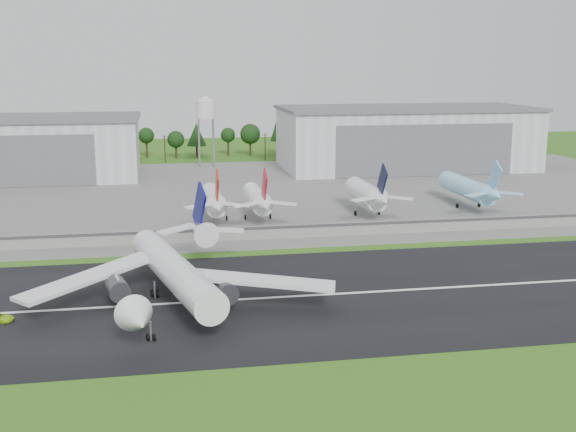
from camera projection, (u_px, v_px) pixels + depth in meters
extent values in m
plane|color=#265614|center=(308.00, 315.00, 125.51)|extent=(600.00, 600.00, 0.00)
cube|color=black|center=(297.00, 296.00, 135.13)|extent=(320.00, 60.00, 0.10)
cube|color=white|center=(298.00, 296.00, 135.11)|extent=(220.00, 1.00, 0.02)
cube|color=slate|center=(235.00, 193.00, 240.97)|extent=(320.00, 150.00, 0.10)
cube|color=gray|center=(263.00, 233.00, 178.07)|extent=(240.00, 0.50, 3.50)
cube|color=#38383A|center=(263.00, 228.00, 177.52)|extent=(240.00, 0.12, 0.70)
cube|color=silver|center=(8.00, 150.00, 268.12)|extent=(95.00, 42.00, 22.00)
cube|color=#595B60|center=(5.00, 118.00, 265.68)|extent=(97.00, 44.00, 1.20)
cube|color=silver|center=(406.00, 139.00, 294.74)|extent=(100.00, 45.00, 24.00)
cube|color=#595B60|center=(407.00, 108.00, 292.09)|extent=(102.00, 47.00, 1.20)
cube|color=#595B60|center=(425.00, 150.00, 273.35)|extent=(70.00, 0.30, 19.68)
cylinder|color=#99999E|center=(199.00, 143.00, 297.15)|extent=(0.50, 0.50, 20.00)
cylinder|color=#99999E|center=(213.00, 142.00, 303.96)|extent=(0.50, 0.50, 20.00)
cylinder|color=silver|center=(205.00, 110.00, 297.72)|extent=(8.00, 8.00, 7.00)
cone|color=silver|center=(205.00, 98.00, 296.73)|extent=(8.40, 8.40, 2.40)
cylinder|color=white|center=(174.00, 271.00, 129.91)|extent=(16.00, 44.13, 5.80)
cone|color=white|center=(138.00, 319.00, 105.51)|extent=(7.05, 7.20, 5.80)
cone|color=white|center=(200.00, 231.00, 155.52)|extent=(7.48, 10.04, 5.51)
cube|color=#0B0C65|center=(199.00, 207.00, 153.92)|extent=(2.73, 9.39, 11.13)
cube|color=white|center=(256.00, 280.00, 127.25)|extent=(28.47, 12.27, 2.65)
cylinder|color=#333338|center=(224.00, 291.00, 126.44)|extent=(4.99, 6.24, 3.80)
cube|color=white|center=(223.00, 230.00, 154.66)|extent=(9.22, 3.88, 0.98)
cube|color=white|center=(89.00, 277.00, 129.01)|extent=(24.57, 22.70, 2.65)
cylinder|color=#333338|center=(117.00, 289.00, 127.56)|extent=(4.99, 6.24, 3.80)
cube|color=white|center=(177.00, 229.00, 155.24)|extent=(9.34, 7.45, 0.98)
cube|color=#99999E|center=(170.00, 302.00, 126.95)|extent=(16.79, 31.51, 3.20)
cylinder|color=black|center=(155.00, 294.00, 134.23)|extent=(0.74, 1.55, 1.50)
cylinder|color=white|center=(213.00, 200.00, 199.50)|extent=(5.48, 24.00, 5.48)
cone|color=white|center=(218.00, 207.00, 184.37)|extent=(5.20, 7.00, 5.20)
cube|color=#A9220D|center=(217.00, 188.00, 183.85)|extent=(0.45, 8.59, 10.02)
cylinder|color=#99999E|center=(201.00, 216.00, 197.86)|extent=(0.32, 0.32, 3.00)
cylinder|color=#99999E|center=(227.00, 215.00, 199.07)|extent=(0.32, 0.32, 3.00)
cylinder|color=black|center=(201.00, 219.00, 198.01)|extent=(0.40, 1.40, 1.40)
cylinder|color=white|center=(257.00, 198.00, 201.63)|extent=(5.33, 24.00, 5.33)
cone|color=white|center=(265.00, 205.00, 186.50)|extent=(5.06, 7.00, 5.06)
cube|color=#B10D1E|center=(264.00, 187.00, 185.98)|extent=(0.45, 8.59, 10.02)
cylinder|color=#99999E|center=(245.00, 215.00, 199.97)|extent=(0.32, 0.32, 3.00)
cylinder|color=#99999E|center=(270.00, 214.00, 201.18)|extent=(0.32, 0.32, 3.00)
cylinder|color=black|center=(245.00, 217.00, 200.12)|extent=(0.40, 1.40, 1.40)
cylinder|color=white|center=(366.00, 193.00, 207.01)|extent=(6.08, 24.00, 6.08)
cone|color=white|center=(382.00, 200.00, 191.89)|extent=(5.78, 7.00, 5.78)
cube|color=black|center=(382.00, 182.00, 191.36)|extent=(0.45, 8.59, 10.02)
cylinder|color=#99999E|center=(355.00, 211.00, 205.43)|extent=(0.32, 0.32, 3.00)
cylinder|color=#99999E|center=(379.00, 210.00, 206.65)|extent=(0.32, 0.32, 3.00)
cylinder|color=black|center=(355.00, 213.00, 205.58)|extent=(0.40, 1.40, 1.40)
cylinder|color=#92DEFC|center=(466.00, 188.00, 217.56)|extent=(5.77, 30.00, 5.77)
cone|color=#92DEFC|center=(494.00, 195.00, 199.55)|extent=(5.48, 7.00, 5.48)
cube|color=#7BC1FC|center=(494.00, 178.00, 199.02)|extent=(0.45, 8.59, 10.02)
cylinder|color=#99999E|center=(457.00, 203.00, 215.95)|extent=(0.32, 0.32, 3.00)
cylinder|color=#99999E|center=(479.00, 203.00, 217.16)|extent=(0.32, 0.32, 3.00)
cylinder|color=black|center=(457.00, 206.00, 216.10)|extent=(0.40, 1.40, 1.40)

